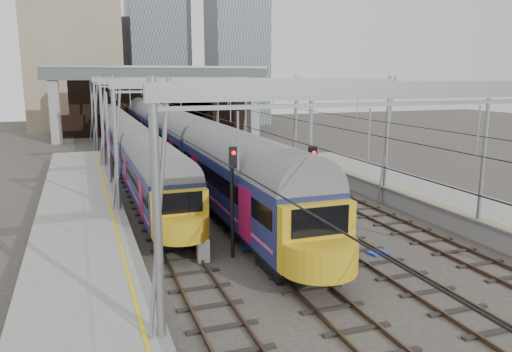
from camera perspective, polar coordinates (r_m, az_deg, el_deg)
name	(u,v)px	position (r m, az deg, el deg)	size (l,w,h in m)	color
ground	(328,261)	(22.48, 8.20, -9.60)	(160.00, 160.00, 0.00)	#38332D
platform_left	(82,258)	(22.29, -19.27, -8.82)	(4.32, 55.00, 1.12)	gray
tracks	(230,189)	(35.85, -2.99, -1.51)	(14.40, 80.00, 0.22)	#4C3828
overhead_line	(206,94)	(41.23, -5.71, 9.33)	(16.80, 80.00, 8.00)	gray
retaining_wall	(163,103)	(71.44, -10.55, 8.24)	(28.00, 2.75, 9.00)	black
overbridge	(159,82)	(65.27, -11.03, 10.53)	(28.00, 3.00, 9.25)	gray
city_skyline	(151,21)	(90.34, -11.96, 16.92)	(37.50, 27.50, 60.00)	tan
train_main	(162,130)	(51.53, -10.67, 5.20)	(3.05, 70.39, 5.16)	black
train_second	(129,143)	(44.04, -14.33, 3.68)	(2.61, 45.35, 4.56)	black
signal_near_left	(232,189)	(21.81, -2.70, -1.47)	(0.39, 0.47, 5.03)	black
signal_near_centre	(311,192)	(21.08, 6.25, -1.78)	(0.41, 0.48, 5.16)	black
relay_cabinet	(203,251)	(22.13, -6.06, -8.47)	(0.51, 0.43, 1.03)	silver
equip_cover_a	(249,247)	(23.83, -0.84, -8.13)	(0.78, 0.55, 0.09)	blue
equip_cover_b	(322,246)	(24.20, 7.57, -7.91)	(0.93, 0.66, 0.11)	blue
equip_cover_c	(378,253)	(23.77, 13.76, -8.51)	(0.87, 0.62, 0.10)	blue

